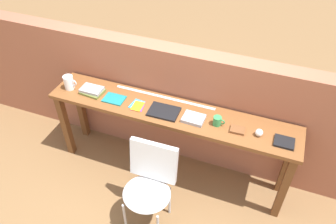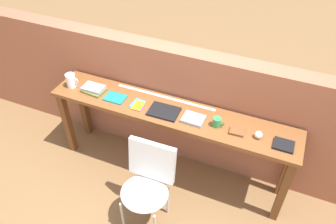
% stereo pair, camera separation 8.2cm
% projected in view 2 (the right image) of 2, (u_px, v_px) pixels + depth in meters
% --- Properties ---
extents(ground_plane, '(40.00, 40.00, 0.00)m').
position_uv_depth(ground_plane, '(159.00, 189.00, 3.53)').
color(ground_plane, brown).
extents(brick_wall_back, '(6.00, 0.20, 1.36)m').
position_uv_depth(brick_wall_back, '(182.00, 105.00, 3.53)').
color(brick_wall_back, '#9E5B42').
rests_on(brick_wall_back, ground).
extents(sideboard, '(2.50, 0.44, 0.88)m').
position_uv_depth(sideboard, '(170.00, 121.00, 3.25)').
color(sideboard, brown).
rests_on(sideboard, ground).
extents(chair_white_moulded, '(0.45, 0.46, 0.89)m').
position_uv_depth(chair_white_moulded, '(147.00, 182.00, 2.95)').
color(chair_white_moulded, silver).
rests_on(chair_white_moulded, ground).
extents(pitcher_white, '(0.14, 0.10, 0.18)m').
position_uv_depth(pitcher_white, '(71.00, 80.00, 3.41)').
color(pitcher_white, white).
rests_on(pitcher_white, sideboard).
extents(book_stack_leftmost, '(0.24, 0.19, 0.05)m').
position_uv_depth(book_stack_leftmost, '(94.00, 89.00, 3.38)').
color(book_stack_leftmost, olive).
rests_on(book_stack_leftmost, sideboard).
extents(magazine_cycling, '(0.21, 0.16, 0.01)m').
position_uv_depth(magazine_cycling, '(115.00, 98.00, 3.30)').
color(magazine_cycling, '#19757A').
rests_on(magazine_cycling, sideboard).
extents(pamphlet_pile_colourful, '(0.15, 0.18, 0.01)m').
position_uv_depth(pamphlet_pile_colourful, '(138.00, 105.00, 3.22)').
color(pamphlet_pile_colourful, purple).
rests_on(pamphlet_pile_colourful, sideboard).
extents(book_open_centre, '(0.29, 0.22, 0.02)m').
position_uv_depth(book_open_centre, '(164.00, 111.00, 3.13)').
color(book_open_centre, black).
rests_on(book_open_centre, sideboard).
extents(book_grey_hardcover, '(0.21, 0.17, 0.03)m').
position_uv_depth(book_grey_hardcover, '(193.00, 119.00, 3.04)').
color(book_grey_hardcover, '#9E9EA3').
rests_on(book_grey_hardcover, sideboard).
extents(mug, '(0.11, 0.08, 0.09)m').
position_uv_depth(mug, '(217.00, 122.00, 2.97)').
color(mug, '#338C4C').
rests_on(mug, sideboard).
extents(leather_journal_brown, '(0.14, 0.11, 0.02)m').
position_uv_depth(leather_journal_brown, '(237.00, 132.00, 2.92)').
color(leather_journal_brown, brown).
rests_on(leather_journal_brown, sideboard).
extents(sports_ball_small, '(0.07, 0.07, 0.07)m').
position_uv_depth(sports_ball_small, '(259.00, 135.00, 2.86)').
color(sports_ball_small, silver).
rests_on(sports_ball_small, sideboard).
extents(book_repair_rightmost, '(0.17, 0.15, 0.02)m').
position_uv_depth(book_repair_rightmost, '(284.00, 145.00, 2.80)').
color(book_repair_rightmost, black).
rests_on(book_repair_rightmost, sideboard).
extents(ruler_metal_back_edge, '(1.06, 0.03, 0.00)m').
position_uv_depth(ruler_metal_back_edge, '(165.00, 97.00, 3.32)').
color(ruler_metal_back_edge, silver).
rests_on(ruler_metal_back_edge, sideboard).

